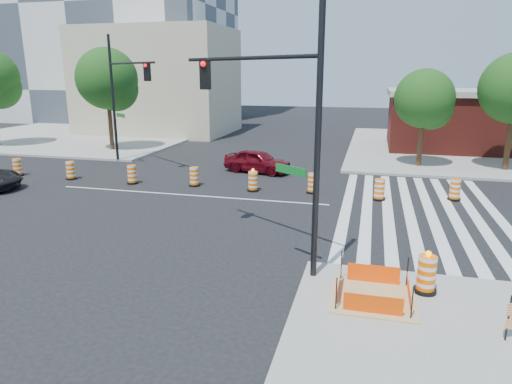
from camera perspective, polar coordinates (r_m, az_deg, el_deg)
ground at (r=22.96m, az=-8.51°, el=-0.39°), size 120.00×120.00×0.00m
sidewalk_ne at (r=39.93m, az=27.69°, el=4.67°), size 22.00×22.00×0.15m
sidewalk_nw at (r=47.14m, az=-20.49°, el=6.75°), size 22.00×22.00×0.15m
crosswalk_east at (r=21.36m, az=19.74°, el=-2.27°), size 6.75×13.50×0.01m
lane_centerline at (r=22.96m, az=-8.51°, el=-0.38°), size 14.00×0.12×0.01m
excavation_pit at (r=12.76m, az=14.38°, el=-12.45°), size 2.20×2.20×0.90m
brick_storefront at (r=39.66m, az=28.08°, el=7.85°), size 16.50×8.50×4.60m
beige_midrise at (r=47.19m, az=-12.05°, el=13.37°), size 14.00×10.00×10.00m
red_coupe at (r=27.74m, az=0.20°, el=3.90°), size 4.38×2.54×1.40m
signal_pole_se at (r=13.69m, az=2.39°, el=10.42°), size 5.15×3.45×8.02m
signal_pole_nw at (r=30.58m, az=-16.30°, el=12.42°), size 5.04×3.74×8.12m
pit_drum at (r=13.32m, az=20.52°, el=-9.72°), size 0.61×0.61×1.21m
tree_north_b at (r=36.62m, az=-18.03°, el=12.92°), size 4.54×4.54×7.71m
tree_north_c at (r=30.51m, az=20.34°, el=10.49°), size 3.63×3.62×6.15m
median_drum_0 at (r=30.30m, az=-27.65°, el=2.70°), size 0.60×0.60×1.02m
median_drum_1 at (r=28.01m, az=-22.16°, el=2.44°), size 0.60×0.60×1.02m
median_drum_2 at (r=25.83m, az=-15.23°, el=2.05°), size 0.60×0.60×1.02m
median_drum_3 at (r=24.64m, az=-7.73°, el=1.84°), size 0.60×0.60×1.02m
median_drum_4 at (r=23.38m, az=-0.38°, el=1.29°), size 0.60×0.60×1.18m
median_drum_5 at (r=23.16m, az=7.07°, el=1.02°), size 0.60×0.60×1.02m
median_drum_6 at (r=22.52m, az=15.17°, el=0.21°), size 0.60×0.60×1.02m
median_drum_7 at (r=23.69m, az=23.60°, el=0.18°), size 0.60×0.60×1.02m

